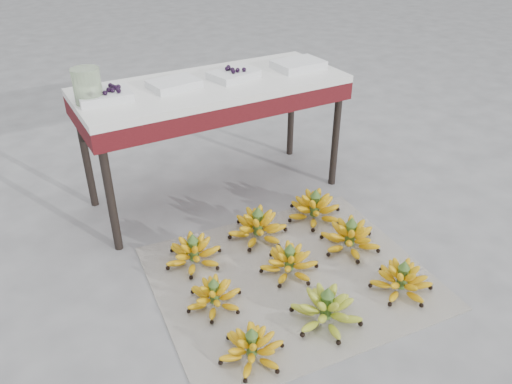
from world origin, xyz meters
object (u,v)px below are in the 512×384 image
vendor_table (213,96)px  glass_jar (87,86)px  tray_far_right (298,65)px  bunch_front_center (326,309)px  tray_right (234,74)px  bunch_mid_left (214,296)px  bunch_mid_center (289,262)px  bunch_mid_right (350,237)px  bunch_front_right (402,280)px  newspaper_mat (290,277)px  bunch_back_left (194,253)px  tray_far_left (105,96)px  tray_left (174,84)px  bunch_back_center (258,227)px  bunch_front_left (252,347)px  bunch_back_right (315,208)px

vendor_table → glass_jar: bearing=179.3°
tray_far_right → bunch_front_center: bearing=-117.5°
tray_right → bunch_mid_left: bearing=-123.0°
glass_jar → bunch_mid_left: bearing=-76.2°
bunch_mid_left → bunch_mid_center: size_ratio=0.75×
bunch_mid_right → tray_right: size_ratio=1.37×
bunch_front_center → glass_jar: glass_jar is taller
bunch_front_right → vendor_table: size_ratio=0.24×
bunch_front_right → vendor_table: vendor_table is taller
newspaper_mat → bunch_back_left: 0.48m
glass_jar → tray_far_left: bearing=0.1°
tray_left → bunch_back_center: bearing=-69.4°
newspaper_mat → vendor_table: 1.07m
bunch_front_left → tray_far_right: tray_far_right is taller
bunch_front_left → glass_jar: size_ratio=1.87×
tray_far_left → tray_right: size_ratio=0.93×
newspaper_mat → tray_far_left: 1.26m
newspaper_mat → bunch_front_right: 0.51m
bunch_back_left → bunch_front_right: bearing=-40.9°
bunch_mid_center → bunch_back_right: size_ratio=0.90×
newspaper_mat → vendor_table: bearing=87.4°
bunch_mid_center → glass_jar: (-0.62, 0.85, 0.72)m
tray_left → glass_jar: glass_jar is taller
bunch_front_center → bunch_back_right: bunch_back_right is taller
bunch_front_center → bunch_mid_center: bunch_front_center is taller
bunch_back_center → tray_right: 0.85m
bunch_front_center → bunch_mid_right: same height
bunch_back_left → bunch_mid_left: bearing=-96.9°
bunch_back_left → newspaper_mat: bearing=-41.9°
newspaper_mat → bunch_mid_left: bunch_mid_left is taller
bunch_mid_right → tray_far_left: (-0.92, 0.84, 0.66)m
tray_far_left → bunch_back_left: bearing=-71.9°
newspaper_mat → bunch_back_right: bearing=42.3°
bunch_front_left → bunch_mid_center: 0.55m
tray_left → newspaper_mat: bearing=-78.9°
tray_right → glass_jar: size_ratio=1.69×
bunch_back_center → newspaper_mat: bearing=-76.8°
bunch_front_center → glass_jar: bearing=102.9°
bunch_front_right → bunch_back_center: bearing=98.0°
bunch_front_left → tray_left: size_ratio=1.17×
bunch_front_center → bunch_mid_right: size_ratio=0.92×
tray_far_left → tray_left: 0.36m
bunch_back_center → bunch_back_left: bearing=-158.0°
bunch_back_left → bunch_back_center: (0.38, 0.03, 0.01)m
vendor_table → bunch_mid_center: bearing=-91.8°
newspaper_mat → bunch_back_right: bunch_back_right is taller
bunch_front_left → tray_left: 1.40m
glass_jar → bunch_back_right: bearing=-27.9°
bunch_back_right → bunch_front_center: bearing=-99.0°
bunch_back_left → tray_left: size_ratio=1.06×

